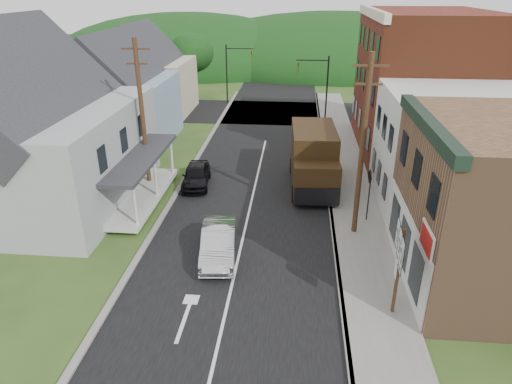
% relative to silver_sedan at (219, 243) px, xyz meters
% --- Properties ---
extents(ground, '(120.00, 120.00, 0.00)m').
position_rel_silver_sedan_xyz_m(ground, '(0.92, -0.72, -0.72)').
color(ground, '#2D4719').
rests_on(ground, ground).
extents(road, '(9.00, 90.00, 0.02)m').
position_rel_silver_sedan_xyz_m(road, '(0.92, 9.28, -0.72)').
color(road, black).
rests_on(road, ground).
extents(cross_road, '(60.00, 9.00, 0.02)m').
position_rel_silver_sedan_xyz_m(cross_road, '(0.92, 26.28, -0.72)').
color(cross_road, black).
rests_on(cross_road, ground).
extents(sidewalk_right, '(2.80, 55.00, 0.15)m').
position_rel_silver_sedan_xyz_m(sidewalk_right, '(6.82, 7.28, -0.64)').
color(sidewalk_right, slate).
rests_on(sidewalk_right, ground).
extents(curb_right, '(0.20, 55.00, 0.15)m').
position_rel_silver_sedan_xyz_m(curb_right, '(5.47, 7.28, -0.64)').
color(curb_right, slate).
rests_on(curb_right, ground).
extents(curb_left, '(0.30, 55.00, 0.12)m').
position_rel_silver_sedan_xyz_m(curb_left, '(-3.73, 7.28, -0.66)').
color(curb_left, slate).
rests_on(curb_left, ground).
extents(storefront_white, '(8.00, 7.00, 6.50)m').
position_rel_silver_sedan_xyz_m(storefront_white, '(12.22, 6.78, 2.53)').
color(storefront_white, silver).
rests_on(storefront_white, ground).
extents(storefront_red, '(8.00, 12.00, 10.00)m').
position_rel_silver_sedan_xyz_m(storefront_red, '(12.22, 16.28, 4.28)').
color(storefront_red, maroon).
rests_on(storefront_red, ground).
extents(house_gray, '(10.20, 12.24, 8.35)m').
position_rel_silver_sedan_xyz_m(house_gray, '(-11.08, 5.28, 3.52)').
color(house_gray, '#949699').
rests_on(house_gray, ground).
extents(house_blue, '(7.14, 8.16, 7.28)m').
position_rel_silver_sedan_xyz_m(house_blue, '(-10.08, 16.28, 2.97)').
color(house_blue, '#7F94AD').
rests_on(house_blue, ground).
extents(house_cream, '(7.14, 8.16, 7.28)m').
position_rel_silver_sedan_xyz_m(house_cream, '(-10.58, 25.28, 2.97)').
color(house_cream, '#BFAC94').
rests_on(house_cream, ground).
extents(utility_pole_right, '(1.60, 0.26, 9.00)m').
position_rel_silver_sedan_xyz_m(utility_pole_right, '(6.52, 2.78, 3.94)').
color(utility_pole_right, '#472D19').
rests_on(utility_pole_right, ground).
extents(utility_pole_left, '(1.60, 0.26, 9.00)m').
position_rel_silver_sedan_xyz_m(utility_pole_left, '(-5.58, 7.28, 3.94)').
color(utility_pole_left, '#472D19').
rests_on(utility_pole_left, ground).
extents(traffic_signal_right, '(2.87, 0.20, 6.00)m').
position_rel_silver_sedan_xyz_m(traffic_signal_right, '(5.22, 22.78, 3.04)').
color(traffic_signal_right, black).
rests_on(traffic_signal_right, ground).
extents(traffic_signal_left, '(2.87, 0.20, 6.00)m').
position_rel_silver_sedan_xyz_m(traffic_signal_left, '(-3.38, 29.78, 3.04)').
color(traffic_signal_left, black).
rests_on(traffic_signal_left, ground).
extents(tree_left_b, '(4.80, 4.80, 6.94)m').
position_rel_silver_sedan_xyz_m(tree_left_b, '(-16.08, 11.28, 4.17)').
color(tree_left_b, '#382616').
rests_on(tree_left_b, ground).
extents(tree_left_c, '(5.80, 5.80, 8.41)m').
position_rel_silver_sedan_xyz_m(tree_left_c, '(-18.08, 19.28, 5.22)').
color(tree_left_c, '#382616').
rests_on(tree_left_c, ground).
extents(tree_left_d, '(4.80, 4.80, 6.94)m').
position_rel_silver_sedan_xyz_m(tree_left_d, '(-8.08, 31.28, 4.17)').
color(tree_left_d, '#382616').
rests_on(tree_left_d, ground).
extents(forested_ridge, '(90.00, 30.00, 16.00)m').
position_rel_silver_sedan_xyz_m(forested_ridge, '(0.92, 54.28, -0.72)').
color(forested_ridge, black).
rests_on(forested_ridge, ground).
extents(silver_sedan, '(2.00, 4.50, 1.44)m').
position_rel_silver_sedan_xyz_m(silver_sedan, '(0.00, 0.00, 0.00)').
color(silver_sedan, '#BBBCC1').
rests_on(silver_sedan, ground).
extents(dark_sedan, '(2.02, 4.14, 1.36)m').
position_rel_silver_sedan_xyz_m(dark_sedan, '(-2.78, 8.02, -0.04)').
color(dark_sedan, black).
rests_on(dark_sedan, ground).
extents(delivery_van, '(2.96, 6.60, 3.63)m').
position_rel_silver_sedan_xyz_m(delivery_van, '(4.51, 8.49, 1.12)').
color(delivery_van, black).
rests_on(delivery_van, ground).
extents(route_sign_cluster, '(0.27, 2.08, 3.64)m').
position_rel_silver_sedan_xyz_m(route_sign_cluster, '(7.30, -3.46, 1.79)').
color(route_sign_cluster, '#472D19').
rests_on(route_sign_cluster, sidewalk_right).
extents(warning_sign, '(0.18, 0.80, 2.92)m').
position_rel_silver_sedan_xyz_m(warning_sign, '(7.27, 4.05, 1.30)').
color(warning_sign, black).
rests_on(warning_sign, sidewalk_right).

